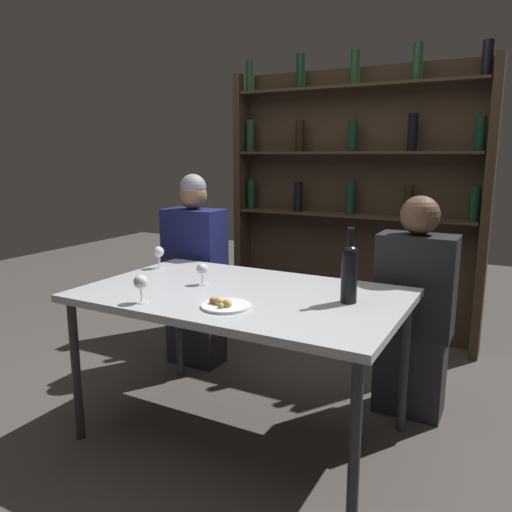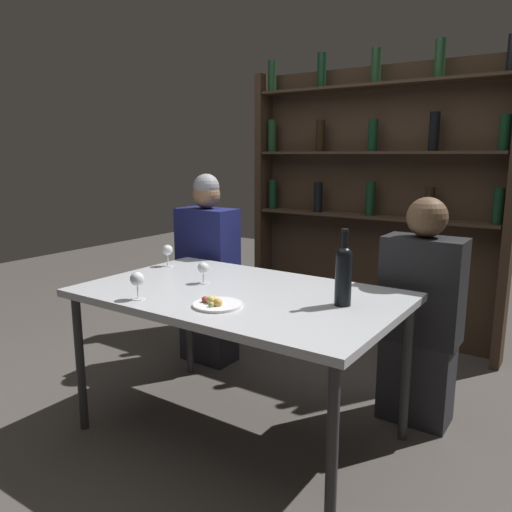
% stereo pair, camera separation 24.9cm
% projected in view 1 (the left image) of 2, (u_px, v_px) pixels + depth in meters
% --- Properties ---
extents(ground_plane, '(10.00, 10.00, 0.00)m').
position_uv_depth(ground_plane, '(243.00, 434.00, 2.55)').
color(ground_plane, '#47423D').
extents(dining_table, '(1.53, 0.95, 0.75)m').
position_uv_depth(dining_table, '(242.00, 302.00, 2.41)').
color(dining_table, '#B7BABF').
rests_on(dining_table, ground_plane).
extents(wine_rack_wall, '(1.95, 0.21, 2.15)m').
position_uv_depth(wine_rack_wall, '(353.00, 193.00, 3.80)').
color(wine_rack_wall, '#38281C').
rests_on(wine_rack_wall, ground_plane).
extents(wine_bottle, '(0.07, 0.07, 0.34)m').
position_uv_depth(wine_bottle, '(349.00, 271.00, 2.20)').
color(wine_bottle, black).
rests_on(wine_bottle, dining_table).
extents(wine_glass_0, '(0.06, 0.06, 0.13)m').
position_uv_depth(wine_glass_0, '(159.00, 253.00, 2.89)').
color(wine_glass_0, silver).
rests_on(wine_glass_0, dining_table).
extents(wine_glass_1, '(0.06, 0.06, 0.11)m').
position_uv_depth(wine_glass_1, '(202.00, 270.00, 2.52)').
color(wine_glass_1, silver).
rests_on(wine_glass_1, dining_table).
extents(wine_glass_2, '(0.06, 0.06, 0.13)m').
position_uv_depth(wine_glass_2, '(141.00, 283.00, 2.21)').
color(wine_glass_2, silver).
rests_on(wine_glass_2, dining_table).
extents(food_plate_0, '(0.22, 0.22, 0.05)m').
position_uv_depth(food_plate_0, '(224.00, 305.00, 2.16)').
color(food_plate_0, white).
rests_on(food_plate_0, dining_table).
extents(seated_person_left, '(0.39, 0.22, 1.28)m').
position_uv_depth(seated_person_left, '(195.00, 275.00, 3.33)').
color(seated_person_left, '#26262B').
rests_on(seated_person_left, ground_plane).
extents(seated_person_right, '(0.40, 0.22, 1.20)m').
position_uv_depth(seated_person_right, '(414.00, 314.00, 2.68)').
color(seated_person_right, '#26262B').
rests_on(seated_person_right, ground_plane).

